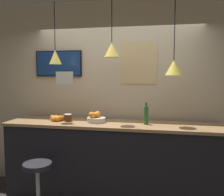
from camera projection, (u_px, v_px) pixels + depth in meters
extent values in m
cube|color=beige|center=(118.00, 96.00, 3.86)|extent=(8.00, 0.06, 2.90)
cube|color=black|center=(112.00, 163.00, 3.53)|extent=(2.97, 0.61, 1.08)
cube|color=#99754C|center=(112.00, 124.00, 3.47)|extent=(3.01, 0.65, 0.04)
cylinder|color=#B7B7BC|center=(38.00, 191.00, 3.15)|extent=(0.05, 0.05, 0.61)
cylinder|color=#232328|center=(37.00, 165.00, 3.12)|extent=(0.36, 0.36, 0.06)
cylinder|color=beige|center=(96.00, 120.00, 3.52)|extent=(0.26, 0.26, 0.07)
sphere|color=orange|center=(92.00, 115.00, 3.48)|extent=(0.09, 0.09, 0.09)
sphere|color=orange|center=(93.00, 115.00, 3.47)|extent=(0.08, 0.08, 0.08)
sphere|color=orange|center=(98.00, 114.00, 3.56)|extent=(0.08, 0.08, 0.08)
sphere|color=orange|center=(95.00, 115.00, 3.52)|extent=(0.07, 0.07, 0.07)
sphere|color=orange|center=(97.00, 115.00, 3.52)|extent=(0.08, 0.08, 0.08)
sphere|color=orange|center=(56.00, 118.00, 3.66)|extent=(0.08, 0.08, 0.08)
sphere|color=orange|center=(62.00, 118.00, 3.66)|extent=(0.07, 0.07, 0.07)
sphere|color=orange|center=(58.00, 118.00, 3.63)|extent=(0.07, 0.07, 0.07)
sphere|color=orange|center=(57.00, 118.00, 3.63)|extent=(0.07, 0.07, 0.07)
sphere|color=orange|center=(55.00, 119.00, 3.60)|extent=(0.08, 0.08, 0.08)
sphere|color=orange|center=(54.00, 119.00, 3.59)|extent=(0.07, 0.07, 0.07)
sphere|color=orange|center=(57.00, 119.00, 3.58)|extent=(0.08, 0.08, 0.08)
sphere|color=orange|center=(60.00, 118.00, 3.61)|extent=(0.08, 0.08, 0.08)
sphere|color=orange|center=(58.00, 119.00, 3.60)|extent=(0.07, 0.07, 0.07)
sphere|color=orange|center=(64.00, 117.00, 3.74)|extent=(0.08, 0.08, 0.08)
sphere|color=orange|center=(52.00, 118.00, 3.66)|extent=(0.08, 0.08, 0.08)
cylinder|color=#286B33|center=(146.00, 116.00, 3.37)|extent=(0.06, 0.06, 0.24)
cylinder|color=#286B33|center=(146.00, 105.00, 3.36)|extent=(0.03, 0.03, 0.06)
cylinder|color=#562D19|center=(68.00, 118.00, 3.60)|extent=(0.11, 0.11, 0.09)
cylinder|color=white|center=(68.00, 114.00, 3.60)|extent=(0.11, 0.11, 0.01)
cylinder|color=black|center=(55.00, 26.00, 3.49)|extent=(0.01, 0.01, 0.67)
cone|color=#EAD14C|center=(55.00, 57.00, 3.53)|extent=(0.18, 0.18, 0.20)
sphere|color=#F9EFCC|center=(55.00, 63.00, 3.54)|extent=(0.04, 0.04, 0.04)
cylinder|color=black|center=(112.00, 20.00, 3.32)|extent=(0.01, 0.01, 0.58)
cone|color=#EAD14C|center=(112.00, 50.00, 3.36)|extent=(0.20, 0.20, 0.20)
sphere|color=#F9EFCC|center=(112.00, 56.00, 3.37)|extent=(0.04, 0.04, 0.04)
cylinder|color=black|center=(175.00, 27.00, 3.17)|extent=(0.01, 0.01, 0.82)
cone|color=#EAD14C|center=(174.00, 68.00, 3.22)|extent=(0.22, 0.22, 0.20)
sphere|color=#F9EFCC|center=(174.00, 74.00, 3.23)|extent=(0.04, 0.04, 0.04)
cube|color=black|center=(59.00, 64.00, 3.95)|extent=(0.76, 0.04, 0.40)
cube|color=navy|center=(58.00, 64.00, 3.93)|extent=(0.73, 0.01, 0.37)
cube|color=white|center=(64.00, 78.00, 3.29)|extent=(0.24, 0.01, 0.17)
cube|color=#DBBC84|center=(139.00, 63.00, 3.71)|extent=(0.53, 0.01, 0.63)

